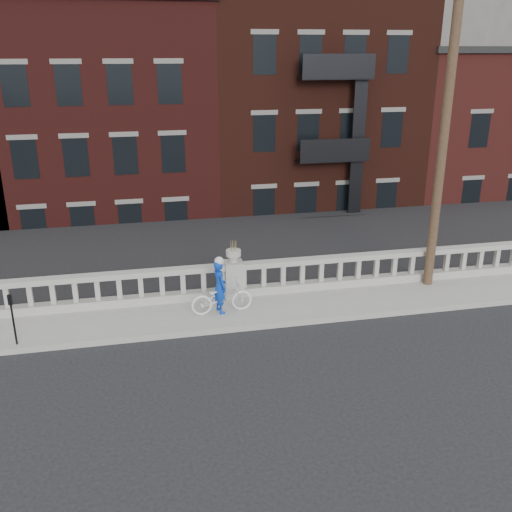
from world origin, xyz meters
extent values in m
plane|color=black|center=(0.00, 0.00, 0.00)|extent=(120.00, 120.00, 0.00)
cube|color=gray|center=(0.00, 3.00, 0.07)|extent=(32.00, 2.20, 0.15)
cube|color=gray|center=(0.00, 3.95, 0.28)|extent=(28.00, 0.34, 0.25)
cube|color=gray|center=(0.00, 3.95, 1.10)|extent=(28.00, 0.34, 0.16)
cube|color=gray|center=(0.00, 3.95, 0.70)|extent=(0.55, 0.55, 1.10)
cylinder|color=gray|center=(0.00, 3.95, 1.35)|extent=(0.24, 0.24, 0.20)
cylinder|color=gray|center=(0.00, 3.95, 1.53)|extent=(0.44, 0.44, 0.18)
cube|color=#605E59|center=(0.00, 4.30, -2.42)|extent=(36.00, 0.50, 5.15)
cube|color=black|center=(0.00, 25.95, -5.25)|extent=(80.00, 44.00, 0.50)
cube|color=#595651|center=(-2.00, 8.45, -3.00)|extent=(16.00, 7.00, 4.00)
cube|color=#595651|center=(22.00, 32.95, 4.00)|extent=(14.00, 14.00, 18.00)
cube|color=#411412|center=(-4.00, 19.95, 2.00)|extent=(10.00, 14.00, 14.00)
cube|color=black|center=(-4.00, 19.95, 9.15)|extent=(10.30, 14.30, 0.30)
cube|color=#35140E|center=(6.00, 19.95, 2.75)|extent=(10.00, 14.00, 15.50)
cube|color=#581E1A|center=(16.00, 19.95, 1.00)|extent=(10.00, 14.00, 12.00)
cube|color=black|center=(16.00, 19.95, 7.15)|extent=(10.30, 14.30, 0.30)
cylinder|color=#422D1E|center=(6.20, 3.60, 5.15)|extent=(0.28, 0.28, 10.00)
cylinder|color=black|center=(-5.90, 2.15, 0.70)|extent=(0.05, 0.05, 1.10)
cube|color=black|center=(-5.90, 2.15, 1.38)|extent=(0.10, 0.08, 0.26)
cube|color=black|center=(-5.90, 2.10, 1.42)|extent=(0.06, 0.01, 0.08)
imported|color=white|center=(-0.53, 2.90, 0.61)|extent=(1.80, 0.76, 0.92)
imported|color=#0C37B4|center=(-0.58, 2.94, 0.92)|extent=(0.50, 0.64, 1.55)
camera|label=1|loc=(-2.69, -11.63, 7.18)|focal=40.00mm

